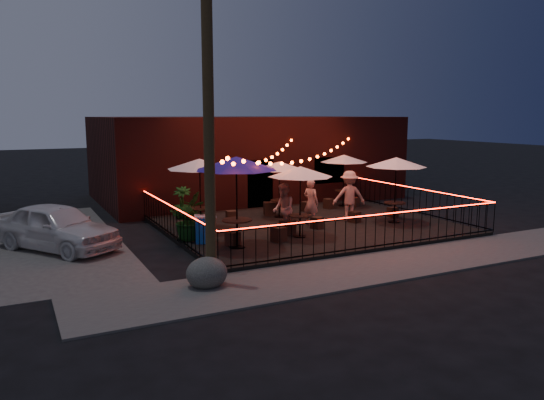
{
  "coord_description": "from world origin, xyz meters",
  "views": [
    {
      "loc": [
        -9.66,
        -14.4,
        4.12
      ],
      "look_at": [
        -1.36,
        2.18,
        1.12
      ],
      "focal_mm": 35.0,
      "sensor_mm": 36.0,
      "label": 1
    }
  ],
  "objects_px": {
    "cafe_table_0": "(236,165)",
    "cafe_table_4": "(396,163)",
    "cafe_table_2": "(300,173)",
    "cafe_table_5": "(344,159)",
    "boulder": "(207,273)",
    "cooler": "(205,229)",
    "cafe_table_1": "(200,165)",
    "cafe_table_3": "(279,166)",
    "utility_pole": "(209,120)"
  },
  "relations": [
    {
      "from": "cafe_table_0",
      "to": "cafe_table_4",
      "type": "bearing_deg",
      "value": 7.26
    },
    {
      "from": "cafe_table_2",
      "to": "cafe_table_5",
      "type": "relative_size",
      "value": 1.1
    },
    {
      "from": "cafe_table_0",
      "to": "boulder",
      "type": "distance_m",
      "value": 4.09
    },
    {
      "from": "cafe_table_0",
      "to": "cooler",
      "type": "xyz_separation_m",
      "value": [
        -0.65,
        1.0,
        -2.07
      ]
    },
    {
      "from": "cafe_table_1",
      "to": "cooler",
      "type": "relative_size",
      "value": 3.15
    },
    {
      "from": "cafe_table_0",
      "to": "cafe_table_4",
      "type": "height_order",
      "value": "cafe_table_0"
    },
    {
      "from": "cafe_table_3",
      "to": "cooler",
      "type": "distance_m",
      "value": 5.05
    },
    {
      "from": "cafe_table_4",
      "to": "boulder",
      "type": "bearing_deg",
      "value": -157.28
    },
    {
      "from": "utility_pole",
      "to": "boulder",
      "type": "xyz_separation_m",
      "value": [
        -0.18,
        -0.18,
        -3.63
      ]
    },
    {
      "from": "cafe_table_0",
      "to": "cafe_table_3",
      "type": "distance_m",
      "value": 4.99
    },
    {
      "from": "cafe_table_0",
      "to": "cafe_table_4",
      "type": "xyz_separation_m",
      "value": [
        6.69,
        0.85,
        -0.3
      ]
    },
    {
      "from": "cafe_table_1",
      "to": "cafe_table_2",
      "type": "bearing_deg",
      "value": -43.87
    },
    {
      "from": "cafe_table_3",
      "to": "cafe_table_4",
      "type": "distance_m",
      "value": 4.39
    },
    {
      "from": "cafe_table_2",
      "to": "boulder",
      "type": "relative_size",
      "value": 2.87
    },
    {
      "from": "cafe_table_4",
      "to": "cooler",
      "type": "height_order",
      "value": "cafe_table_4"
    },
    {
      "from": "cafe_table_0",
      "to": "cafe_table_3",
      "type": "relative_size",
      "value": 1.26
    },
    {
      "from": "cafe_table_1",
      "to": "boulder",
      "type": "distance_m",
      "value": 6.22
    },
    {
      "from": "cafe_table_3",
      "to": "cooler",
      "type": "xyz_separation_m",
      "value": [
        -3.99,
        -2.68,
        -1.55
      ]
    },
    {
      "from": "cafe_table_0",
      "to": "utility_pole",
      "type": "bearing_deg",
      "value": -124.39
    },
    {
      "from": "cafe_table_4",
      "to": "cafe_table_1",
      "type": "bearing_deg",
      "value": 163.92
    },
    {
      "from": "cafe_table_0",
      "to": "cooler",
      "type": "height_order",
      "value": "cafe_table_0"
    },
    {
      "from": "utility_pole",
      "to": "cafe_table_4",
      "type": "distance_m",
      "value": 9.28
    },
    {
      "from": "cafe_table_4",
      "to": "cafe_table_5",
      "type": "xyz_separation_m",
      "value": [
        0.33,
        3.84,
        -0.16
      ]
    },
    {
      "from": "cafe_table_4",
      "to": "boulder",
      "type": "distance_m",
      "value": 9.58
    },
    {
      "from": "cafe_table_1",
      "to": "cafe_table_4",
      "type": "height_order",
      "value": "cafe_table_1"
    },
    {
      "from": "cafe_table_5",
      "to": "cafe_table_4",
      "type": "bearing_deg",
      "value": -94.86
    },
    {
      "from": "cafe_table_3",
      "to": "cafe_table_5",
      "type": "xyz_separation_m",
      "value": [
        3.68,
        1.02,
        0.06
      ]
    },
    {
      "from": "cafe_table_2",
      "to": "cafe_table_0",
      "type": "bearing_deg",
      "value": -171.19
    },
    {
      "from": "cafe_table_3",
      "to": "cafe_table_5",
      "type": "bearing_deg",
      "value": 15.46
    },
    {
      "from": "cafe_table_3",
      "to": "cafe_table_5",
      "type": "height_order",
      "value": "cafe_table_5"
    },
    {
      "from": "utility_pole",
      "to": "cafe_table_0",
      "type": "relative_size",
      "value": 2.91
    },
    {
      "from": "cafe_table_0",
      "to": "cafe_table_3",
      "type": "height_order",
      "value": "cafe_table_0"
    },
    {
      "from": "cafe_table_3",
      "to": "cafe_table_4",
      "type": "bearing_deg",
      "value": -40.16
    },
    {
      "from": "boulder",
      "to": "cafe_table_5",
      "type": "bearing_deg",
      "value": 39.76
    },
    {
      "from": "cafe_table_4",
      "to": "utility_pole",
      "type": "bearing_deg",
      "value": -157.87
    },
    {
      "from": "utility_pole",
      "to": "cafe_table_1",
      "type": "height_order",
      "value": "utility_pole"
    },
    {
      "from": "cafe_table_0",
      "to": "cafe_table_3",
      "type": "bearing_deg",
      "value": 47.78
    },
    {
      "from": "cafe_table_2",
      "to": "cafe_table_4",
      "type": "xyz_separation_m",
      "value": [
        4.3,
        0.48,
        0.09
      ]
    },
    {
      "from": "cooler",
      "to": "boulder",
      "type": "distance_m",
      "value": 3.99
    },
    {
      "from": "cafe_table_5",
      "to": "cooler",
      "type": "distance_m",
      "value": 8.66
    },
    {
      "from": "utility_pole",
      "to": "cafe_table_5",
      "type": "height_order",
      "value": "utility_pole"
    },
    {
      "from": "cafe_table_0",
      "to": "cafe_table_5",
      "type": "bearing_deg",
      "value": 33.79
    },
    {
      "from": "cafe_table_2",
      "to": "cafe_table_3",
      "type": "distance_m",
      "value": 3.44
    },
    {
      "from": "cafe_table_2",
      "to": "cafe_table_3",
      "type": "xyz_separation_m",
      "value": [
        0.95,
        3.31,
        -0.13
      ]
    },
    {
      "from": "cafe_table_4",
      "to": "cooler",
      "type": "bearing_deg",
      "value": 178.85
    },
    {
      "from": "cafe_table_2",
      "to": "cafe_table_4",
      "type": "height_order",
      "value": "cafe_table_4"
    },
    {
      "from": "cafe_table_3",
      "to": "utility_pole",
      "type": "bearing_deg",
      "value": -129.19
    },
    {
      "from": "cafe_table_3",
      "to": "cafe_table_4",
      "type": "height_order",
      "value": "cafe_table_4"
    },
    {
      "from": "cafe_table_2",
      "to": "cooler",
      "type": "bearing_deg",
      "value": 168.29
    },
    {
      "from": "cafe_table_3",
      "to": "cafe_table_4",
      "type": "xyz_separation_m",
      "value": [
        3.35,
        -2.83,
        0.22
      ]
    }
  ]
}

